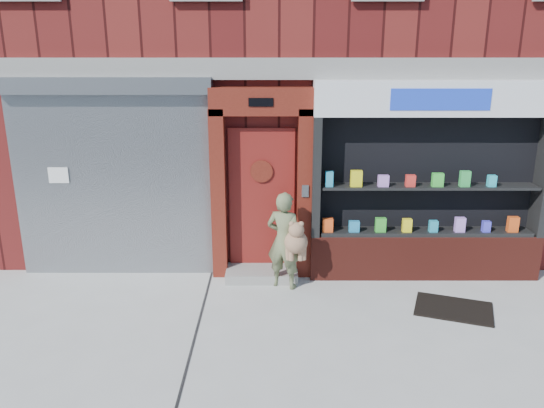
{
  "coord_description": "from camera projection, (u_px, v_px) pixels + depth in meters",
  "views": [
    {
      "loc": [
        -0.59,
        -5.85,
        3.48
      ],
      "look_at": [
        -0.59,
        1.0,
        1.41
      ],
      "focal_mm": 35.0,
      "sensor_mm": 36.0,
      "label": 1
    }
  ],
  "objects": [
    {
      "name": "ground",
      "position": [
        319.0,
        335.0,
        6.61
      ],
      "size": [
        80.0,
        80.0,
        0.0
      ],
      "primitive_type": "plane",
      "color": "#9E9E99",
      "rests_on": "ground"
    },
    {
      "name": "building",
      "position": [
        300.0,
        19.0,
        11.19
      ],
      "size": [
        12.0,
        8.16,
        8.0
      ],
      "color": "#4D1211",
      "rests_on": "ground"
    },
    {
      "name": "shutter_bay",
      "position": [
        112.0,
        167.0,
        7.96
      ],
      "size": [
        3.1,
        0.3,
        3.04
      ],
      "color": "gray",
      "rests_on": "ground"
    },
    {
      "name": "red_door_bay",
      "position": [
        262.0,
        185.0,
        7.97
      ],
      "size": [
        1.52,
        0.58,
        2.9
      ],
      "color": "#50150D",
      "rests_on": "ground"
    },
    {
      "name": "pharmacy_bay",
      "position": [
        428.0,
        191.0,
        7.95
      ],
      "size": [
        3.5,
        0.41,
        3.0
      ],
      "color": "#5D1D16",
      "rests_on": "ground"
    },
    {
      "name": "woman",
      "position": [
        286.0,
        240.0,
        7.72
      ],
      "size": [
        0.65,
        0.58,
        1.46
      ],
      "color": "#616945",
      "rests_on": "ground"
    },
    {
      "name": "doormat",
      "position": [
        454.0,
        309.0,
        7.25
      ],
      "size": [
        1.19,
        1.0,
        0.03
      ],
      "primitive_type": "cube",
      "rotation": [
        0.0,
        0.0,
        -0.34
      ],
      "color": "black",
      "rests_on": "ground"
    }
  ]
}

